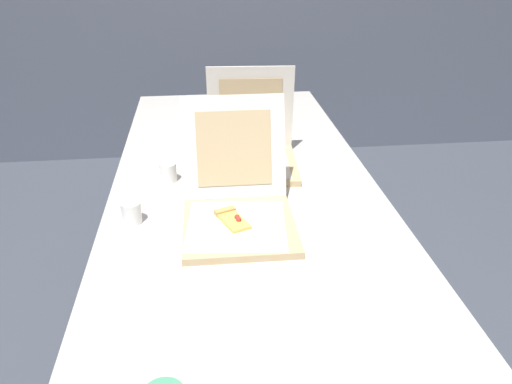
# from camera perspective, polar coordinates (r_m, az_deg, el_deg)

# --- Properties ---
(table) EXTENTS (0.93, 2.25, 0.73)m
(table) POSITION_cam_1_polar(r_m,az_deg,el_deg) (1.78, -1.24, -0.50)
(table) COLOR beige
(table) RESTS_ON ground
(pizza_box_front) EXTENTS (0.33, 0.44, 0.34)m
(pizza_box_front) POSITION_cam_1_polar(r_m,az_deg,el_deg) (1.51, -2.08, -1.86)
(pizza_box_front) COLOR tan
(pizza_box_front) RESTS_ON table
(pizza_box_middle) EXTENTS (0.35, 0.35, 0.35)m
(pizza_box_middle) POSITION_cam_1_polar(r_m,az_deg,el_deg) (1.90, -0.49, 4.57)
(pizza_box_middle) COLOR tan
(pizza_box_middle) RESTS_ON table
(cup_white_mid) EXTENTS (0.06, 0.06, 0.07)m
(cup_white_mid) POSITION_cam_1_polar(r_m,az_deg,el_deg) (1.80, -9.98, 2.23)
(cup_white_mid) COLOR white
(cup_white_mid) RESTS_ON table
(cup_white_near_center) EXTENTS (0.06, 0.06, 0.07)m
(cup_white_near_center) POSITION_cam_1_polar(r_m,az_deg,el_deg) (1.57, -14.00, -2.29)
(cup_white_near_center) COLOR white
(cup_white_near_center) RESTS_ON table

